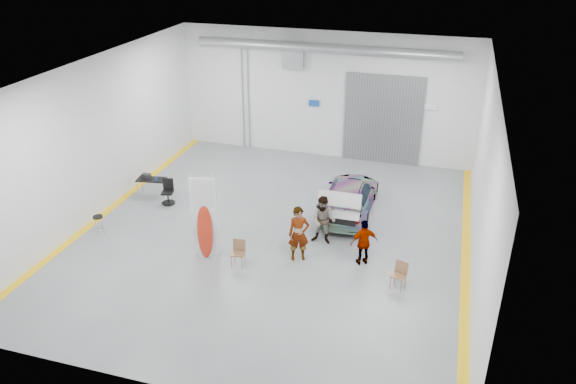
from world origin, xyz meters
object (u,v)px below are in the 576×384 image
(shop_stool, at_px, (99,225))
(surfboard_display, at_px, (203,224))
(work_table, at_px, (150,179))
(folding_chair_near, at_px, (238,258))
(sedan_car, at_px, (349,196))
(person_c, at_px, (364,242))
(person_b, at_px, (324,220))
(folding_chair_far, at_px, (398,280))
(person_a, at_px, (299,234))
(office_chair, at_px, (168,193))

(shop_stool, bearing_deg, surfboard_display, -3.64)
(surfboard_display, relative_size, work_table, 2.49)
(folding_chair_near, distance_m, shop_stool, 5.65)
(sedan_car, distance_m, shop_stool, 9.50)
(person_c, distance_m, surfboard_display, 5.41)
(folding_chair_near, height_order, shop_stool, folding_chair_near)
(person_b, relative_size, surfboard_display, 0.58)
(surfboard_display, relative_size, shop_stool, 4.24)
(person_c, bearing_deg, shop_stool, -25.61)
(person_c, xyz_separation_m, surfboard_display, (-5.28, -1.08, 0.45))
(person_b, bearing_deg, work_table, 170.86)
(folding_chair_far, height_order, work_table, work_table)
(folding_chair_far, bearing_deg, surfboard_display, -162.38)
(folding_chair_far, bearing_deg, work_table, 178.33)
(person_c, distance_m, shop_stool, 9.66)
(sedan_car, relative_size, folding_chair_far, 5.29)
(person_b, xyz_separation_m, folding_chair_far, (2.89, -2.00, -0.63))
(person_b, height_order, folding_chair_far, person_b)
(surfboard_display, bearing_deg, sedan_car, 35.42)
(work_table, bearing_deg, person_a, -22.39)
(work_table, bearing_deg, surfboard_display, -42.14)
(work_table, bearing_deg, sedan_car, 6.33)
(person_c, distance_m, work_table, 9.77)
(surfboard_display, bearing_deg, folding_chair_far, -12.98)
(surfboard_display, bearing_deg, office_chair, 120.04)
(person_b, relative_size, folding_chair_near, 2.04)
(person_a, bearing_deg, shop_stool, 160.73)
(surfboard_display, bearing_deg, folding_chair_near, -22.10)
(shop_stool, height_order, office_chair, office_chair)
(folding_chair_far, relative_size, shop_stool, 1.19)
(person_c, relative_size, folding_chair_far, 1.87)
(sedan_car, bearing_deg, surfboard_display, 47.80)
(folding_chair_far, bearing_deg, shop_stool, -163.88)
(person_c, relative_size, surfboard_display, 0.52)
(person_a, distance_m, person_c, 2.19)
(person_c, bearing_deg, office_chair, -45.10)
(surfboard_display, height_order, shop_stool, surfboard_display)
(work_table, bearing_deg, person_b, -12.36)
(sedan_car, distance_m, person_c, 3.75)
(surfboard_display, height_order, folding_chair_far, surfboard_display)
(office_chair, bearing_deg, person_c, -27.15)
(sedan_car, height_order, folding_chair_far, sedan_car)
(shop_stool, bearing_deg, folding_chair_far, -1.37)
(work_table, bearing_deg, office_chair, -23.48)
(sedan_car, xyz_separation_m, person_a, (-0.97, -3.90, 0.31))
(sedan_car, height_order, surfboard_display, surfboard_display)
(sedan_car, bearing_deg, person_a, 75.22)
(sedan_car, xyz_separation_m, folding_chair_far, (2.47, -4.62, -0.40))
(person_c, bearing_deg, sedan_car, -102.05)
(person_b, distance_m, folding_chair_near, 3.32)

